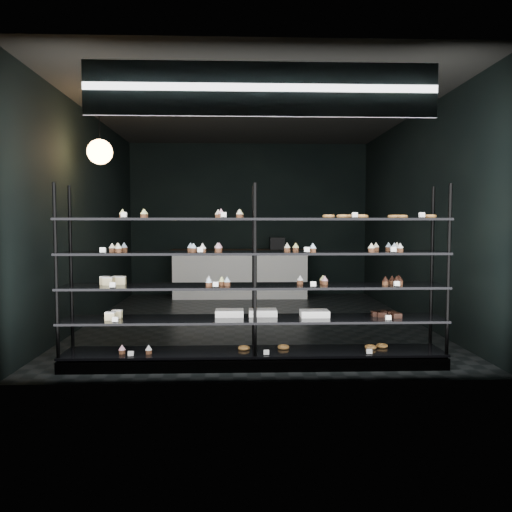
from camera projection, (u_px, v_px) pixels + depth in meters
name	position (u px, v px, depth m)	size (l,w,h in m)	color
room	(253.00, 218.00, 7.62)	(5.01, 6.01, 3.20)	black
display_shelf	(253.00, 307.00, 5.24)	(4.00, 0.50, 1.91)	black
signage	(262.00, 89.00, 4.63)	(3.30, 0.05, 0.50)	#0B0D3B
pendant_lamp	(100.00, 152.00, 6.55)	(0.33, 0.33, 0.89)	black
service_counter	(241.00, 273.00, 10.18)	(2.80, 0.65, 1.23)	white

